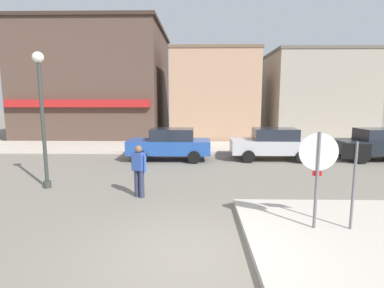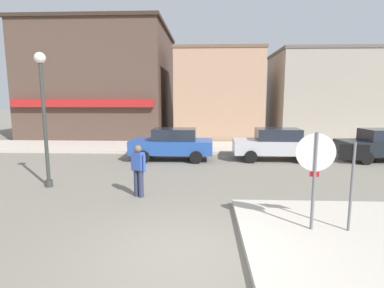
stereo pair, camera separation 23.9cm
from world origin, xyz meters
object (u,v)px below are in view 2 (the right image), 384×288
at_px(stop_sign, 315,169).
at_px(parked_car_nearest, 172,144).
at_px(parked_car_third, 383,144).
at_px(lamp_post, 43,100).
at_px(one_way_sign, 352,178).
at_px(pedestrian_crossing_near, 138,169).
at_px(parked_car_second, 275,144).

height_order(stop_sign, parked_car_nearest, stop_sign).
bearing_deg(stop_sign, parked_car_third, 53.14).
bearing_deg(lamp_post, one_way_sign, -21.89).
distance_m(lamp_post, parked_car_third, 14.98).
distance_m(one_way_sign, parked_car_third, 10.04).
relative_size(parked_car_third, pedestrian_crossing_near, 2.55).
relative_size(lamp_post, pedestrian_crossing_near, 2.82).
relative_size(parked_car_second, parked_car_third, 0.98).
bearing_deg(pedestrian_crossing_near, parked_car_third, 28.90).
height_order(one_way_sign, lamp_post, lamp_post).
height_order(one_way_sign, parked_car_third, one_way_sign).
bearing_deg(parked_car_nearest, one_way_sign, -59.93).
bearing_deg(lamp_post, pedestrian_crossing_near, -15.10).
height_order(stop_sign, lamp_post, lamp_post).
relative_size(parked_car_nearest, parked_car_second, 0.99).
bearing_deg(parked_car_third, parked_car_second, 179.90).
bearing_deg(parked_car_third, lamp_post, -160.37).
height_order(parked_car_second, parked_car_third, same).
distance_m(stop_sign, parked_car_nearest, 9.10).
distance_m(one_way_sign, parked_car_second, 8.42).
height_order(parked_car_nearest, parked_car_second, same).
xyz_separation_m(one_way_sign, parked_car_nearest, (-4.75, 8.20, -0.52)).
bearing_deg(parked_car_second, lamp_post, -150.46).
bearing_deg(lamp_post, stop_sign, -23.61).
xyz_separation_m(lamp_post, parked_car_second, (8.81, 4.99, -2.15)).
distance_m(one_way_sign, parked_car_nearest, 9.49).
distance_m(stop_sign, pedestrian_crossing_near, 5.08).
distance_m(parked_car_nearest, parked_car_second, 5.07).
distance_m(stop_sign, parked_car_second, 8.46).
xyz_separation_m(parked_car_nearest, pedestrian_crossing_near, (-0.42, -5.69, 0.06)).
xyz_separation_m(one_way_sign, parked_car_second, (0.32, 8.40, -0.52)).
height_order(lamp_post, parked_car_nearest, lamp_post).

